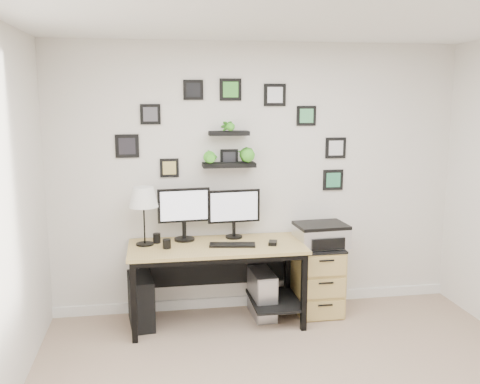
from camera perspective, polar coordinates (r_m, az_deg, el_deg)
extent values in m
plane|color=white|center=(3.27, 9.34, 18.94)|extent=(4.00, 4.00, 0.00)
plane|color=silver|center=(5.23, 1.93, 1.47)|extent=(4.00, 0.00, 4.00)
cube|color=white|center=(5.54, 1.88, -11.42)|extent=(4.00, 0.03, 0.10)
cube|color=tan|center=(4.92, -2.51, -5.83)|extent=(1.60, 0.70, 0.03)
cube|color=black|center=(4.93, -2.50, -6.28)|extent=(1.54, 0.64, 0.05)
cube|color=black|center=(5.32, -2.91, -7.70)|extent=(1.44, 0.02, 0.41)
cube|color=black|center=(5.19, 3.70, -11.44)|extent=(0.45, 0.63, 0.03)
cube|color=black|center=(4.73, -11.26, -11.51)|extent=(0.05, 0.05, 0.72)
cube|color=black|center=(5.29, -11.06, -9.11)|extent=(0.05, 0.05, 0.72)
cube|color=black|center=(4.90, 6.85, -10.58)|extent=(0.05, 0.05, 0.72)
cube|color=black|center=(5.45, 5.08, -8.38)|extent=(0.05, 0.05, 0.72)
cylinder|color=black|center=(5.09, -5.95, -5.03)|extent=(0.21, 0.21, 0.02)
cylinder|color=black|center=(5.07, -5.97, -4.11)|extent=(0.04, 0.04, 0.17)
cube|color=black|center=(5.01, -6.01, -1.41)|extent=(0.49, 0.07, 0.32)
cube|color=silver|center=(4.99, -5.98, -1.46)|extent=(0.44, 0.04, 0.27)
cylinder|color=black|center=(5.16, -0.66, -4.79)|extent=(0.17, 0.17, 0.02)
cylinder|color=black|center=(5.14, -0.66, -4.02)|extent=(0.03, 0.03, 0.14)
cube|color=black|center=(5.08, -0.66, -1.52)|extent=(0.50, 0.06, 0.32)
cube|color=silver|center=(5.06, -0.61, -1.56)|extent=(0.45, 0.04, 0.27)
cube|color=black|center=(4.88, -0.82, -5.66)|extent=(0.43, 0.20, 0.02)
cube|color=black|center=(4.93, 3.52, -5.44)|extent=(0.10, 0.13, 0.03)
cylinder|color=black|center=(4.99, -10.11, -5.48)|extent=(0.16, 0.16, 0.02)
cylinder|color=black|center=(4.93, -10.20, -2.73)|extent=(0.01, 0.01, 0.49)
cone|color=white|center=(4.89, -10.27, -0.53)|extent=(0.26, 0.26, 0.18)
cylinder|color=black|center=(4.84, -7.82, -5.50)|extent=(0.07, 0.07, 0.08)
cylinder|color=black|center=(5.03, -8.87, -4.89)|extent=(0.07, 0.07, 0.09)
cube|color=black|center=(5.11, -10.51, -11.32)|extent=(0.26, 0.49, 0.47)
cube|color=gray|center=(5.23, 2.37, -10.78)|extent=(0.22, 0.45, 0.44)
cube|color=silver|center=(5.03, 3.00, -11.66)|extent=(0.18, 0.02, 0.41)
cube|color=tan|center=(5.34, 8.22, -9.23)|extent=(0.42, 0.50, 0.65)
cube|color=black|center=(5.24, 8.31, -5.77)|extent=(0.43, 0.51, 0.02)
cube|color=tan|center=(5.19, 9.03, -12.40)|extent=(0.39, 0.02, 0.18)
cylinder|color=black|center=(5.16, 9.10, -11.84)|extent=(0.14, 0.02, 0.02)
cube|color=tan|center=(5.11, 9.10, -10.16)|extent=(0.39, 0.02, 0.18)
cylinder|color=black|center=(5.08, 9.17, -9.57)|extent=(0.14, 0.02, 0.02)
cube|color=tan|center=(5.04, 9.17, -7.85)|extent=(0.39, 0.02, 0.18)
cylinder|color=black|center=(5.01, 9.24, -7.24)|extent=(0.14, 0.02, 0.02)
cube|color=silver|center=(5.22, 8.62, -4.68)|extent=(0.50, 0.40, 0.18)
cube|color=black|center=(5.19, 8.65, -3.53)|extent=(0.50, 0.40, 0.03)
cube|color=black|center=(5.05, 9.43, -5.52)|extent=(0.32, 0.04, 0.11)
cube|color=black|center=(5.07, -1.19, 2.91)|extent=(0.50, 0.18, 0.04)
cube|color=black|center=(5.03, -1.19, 6.29)|extent=(0.38, 0.15, 0.04)
imported|color=green|center=(5.03, -3.12, 4.62)|extent=(0.15, 0.12, 0.27)
imported|color=green|center=(5.08, 0.71, 4.69)|extent=(0.15, 0.15, 0.27)
imported|color=green|center=(5.02, -1.19, 7.97)|extent=(0.13, 0.09, 0.25)
cube|color=black|center=(5.14, -1.17, 3.63)|extent=(0.17, 0.02, 0.17)
cube|color=#26252A|center=(5.13, -1.15, 3.62)|extent=(0.12, 0.00, 0.12)
cube|color=black|center=(5.06, -9.54, 8.18)|extent=(0.19, 0.02, 0.19)
cube|color=#47454C|center=(5.04, -9.54, 8.18)|extent=(0.13, 0.00, 0.13)
cube|color=black|center=(5.19, 3.74, 10.29)|extent=(0.21, 0.02, 0.21)
cube|color=silver|center=(5.18, 3.77, 10.29)|extent=(0.15, 0.00, 0.15)
cube|color=black|center=(5.08, -11.95, 4.82)|extent=(0.22, 0.02, 0.22)
cube|color=black|center=(5.07, -11.96, 4.80)|extent=(0.15, 0.00, 0.15)
cube|color=black|center=(5.27, 7.09, 8.07)|extent=(0.19, 0.02, 0.19)
cube|color=#4AA465|center=(5.26, 7.12, 8.07)|extent=(0.13, 0.00, 0.13)
cube|color=black|center=(5.39, 10.17, 4.65)|extent=(0.21, 0.02, 0.21)
cube|color=silver|center=(5.38, 10.20, 4.64)|extent=(0.14, 0.00, 0.14)
cube|color=black|center=(5.10, -7.54, 2.57)|extent=(0.18, 0.02, 0.18)
cube|color=tan|center=(5.09, -7.54, 2.55)|extent=(0.12, 0.00, 0.12)
cube|color=black|center=(5.07, -5.01, 10.80)|extent=(0.19, 0.02, 0.19)
cube|color=black|center=(5.06, -5.00, 10.80)|extent=(0.13, 0.00, 0.13)
cube|color=black|center=(5.42, 9.89, 1.28)|extent=(0.20, 0.02, 0.20)
cube|color=#31875E|center=(5.41, 9.93, 1.27)|extent=(0.14, 0.00, 0.14)
cube|color=black|center=(5.11, -1.02, 10.87)|extent=(0.21, 0.02, 0.21)
cube|color=green|center=(5.10, -1.00, 10.87)|extent=(0.14, 0.00, 0.14)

